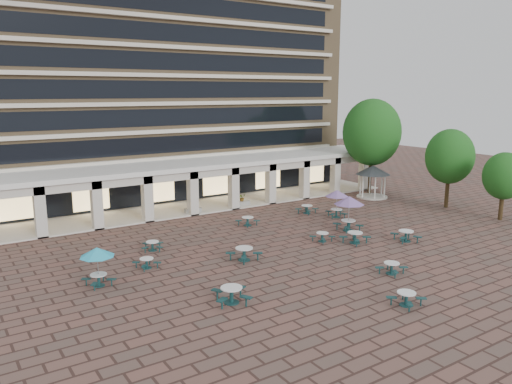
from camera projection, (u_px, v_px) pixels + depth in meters
ground at (298, 246)px, 35.52m from camera, size 120.00×120.00×0.00m
apartment_building at (154, 75)px, 53.86m from camera, size 40.00×15.50×25.20m
retail_arcade at (201, 176)px, 47.04m from camera, size 42.00×6.60×4.40m
picnic_table_0 at (231, 293)px, 25.89m from camera, size 2.30×2.30×0.86m
picnic_table_1 at (406, 297)px, 25.59m from camera, size 1.77×1.77×0.72m
picnic_table_2 at (392, 267)px, 30.04m from camera, size 1.81×1.81×0.70m
picnic_table_3 at (406, 235)px, 36.55m from camera, size 2.19×2.19×0.81m
picnic_table_4 at (97, 254)px, 27.88m from camera, size 1.95×1.95×2.25m
picnic_table_5 at (244, 253)px, 32.44m from camera, size 2.18×2.18×0.86m
picnic_table_6 at (349, 202)px, 39.00m from camera, size 2.39×2.39×2.76m
picnic_table_7 at (355, 237)px, 36.14m from camera, size 2.03×2.03×0.82m
picnic_table_8 at (147, 262)px, 31.02m from camera, size 1.60×1.60×0.65m
picnic_table_9 at (322, 236)px, 36.53m from camera, size 1.67×1.67×0.67m
picnic_table_10 at (307, 209)px, 44.98m from camera, size 1.97×1.97×0.75m
picnic_table_11 at (337, 194)px, 43.24m from camera, size 2.09×2.09×2.41m
picnic_table_12 at (152, 245)px, 34.45m from camera, size 1.80×1.80×0.66m
picnic_table_13 at (248, 220)px, 40.90m from camera, size 1.81×1.81×0.72m
gazebo at (373, 174)px, 51.39m from camera, size 3.56×3.56×3.31m
tree_east_a at (450, 157)px, 46.55m from camera, size 4.46×4.46×7.43m
tree_east_b at (504, 176)px, 42.10m from camera, size 3.50×3.50×5.83m
tree_east_c at (372, 132)px, 52.10m from camera, size 6.07×6.07×10.11m
planter_left at (193, 208)px, 44.94m from camera, size 1.50×0.84×1.28m
planter_right at (242, 201)px, 47.79m from camera, size 1.50×0.68×1.23m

